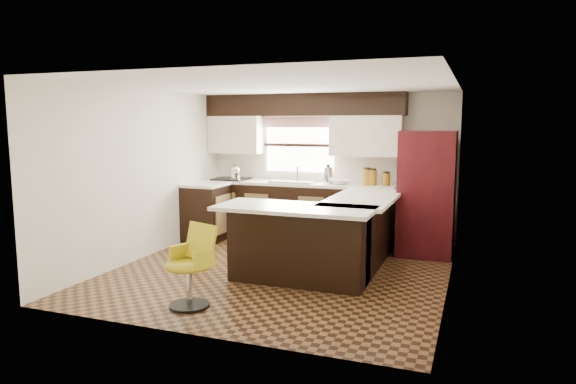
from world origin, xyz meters
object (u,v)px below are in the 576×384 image
at_px(peninsula_return, 299,245).
at_px(bar_chair, 188,267).
at_px(peninsula_long, 359,233).
at_px(refrigerator, 427,193).

relative_size(peninsula_return, bar_chair, 1.90).
distance_m(peninsula_long, peninsula_return, 1.11).
relative_size(peninsula_long, refrigerator, 1.07).
relative_size(refrigerator, bar_chair, 2.09).
xyz_separation_m(peninsula_long, peninsula_return, (-0.53, -0.97, 0.00)).
height_order(refrigerator, bar_chair, refrigerator).
bearing_deg(refrigerator, peninsula_return, -124.92).
distance_m(peninsula_long, bar_chair, 2.57).
xyz_separation_m(peninsula_long, bar_chair, (-1.32, -2.21, -0.02)).
bearing_deg(peninsula_long, refrigerator, 49.01).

